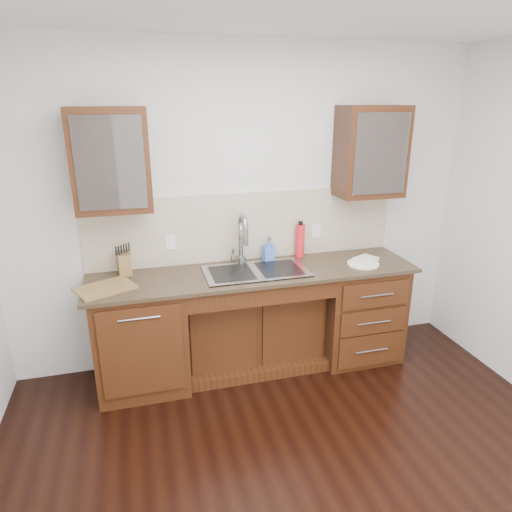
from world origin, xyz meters
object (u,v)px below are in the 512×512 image
object	(u,v)px
plate	(363,264)
cutting_board	(105,288)
water_bottle	(300,241)
soap_bottle	(268,250)
knife_block	(124,263)

from	to	relation	value
plate	cutting_board	bearing A→B (deg)	179.49
water_bottle	cutting_board	bearing A→B (deg)	-169.08
soap_bottle	water_bottle	bearing A→B (deg)	0.06
knife_block	cutting_board	size ratio (longest dim) A/B	0.44
water_bottle	cutting_board	distance (m)	1.69
water_bottle	knife_block	bearing A→B (deg)	-179.16
soap_bottle	plate	xyz separation A→B (m)	(0.75, -0.31, -0.09)
soap_bottle	water_bottle	distance (m)	0.31
soap_bottle	plate	size ratio (longest dim) A/B	0.74
soap_bottle	water_bottle	world-z (taller)	water_bottle
plate	cutting_board	world-z (taller)	cutting_board
knife_block	cutting_board	bearing A→B (deg)	-123.72
soap_bottle	knife_block	size ratio (longest dim) A/B	1.12
soap_bottle	cutting_board	xyz separation A→B (m)	(-1.35, -0.29, -0.09)
soap_bottle	cutting_board	distance (m)	1.39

